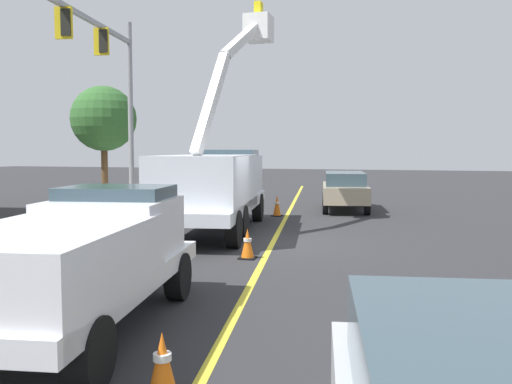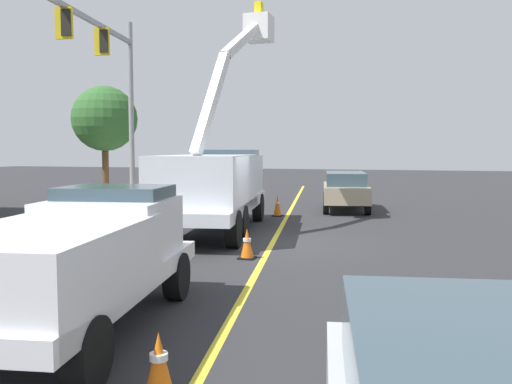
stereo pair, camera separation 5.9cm
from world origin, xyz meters
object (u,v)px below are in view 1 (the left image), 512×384
at_px(service_pickup_truck, 80,257).
at_px(utility_bucket_truck, 215,182).
at_px(traffic_cone_leading, 162,365).
at_px(passing_minivan, 345,188).
at_px(traffic_signal_mast, 111,76).
at_px(traffic_cone_mid_rear, 277,206).
at_px(traffic_cone_mid_front, 248,244).

bearing_deg(service_pickup_truck, utility_bucket_truck, 9.33).
bearing_deg(traffic_cone_leading, utility_bucket_truck, 17.90).
relative_size(utility_bucket_truck, passing_minivan, 1.68).
bearing_deg(traffic_cone_leading, traffic_signal_mast, 32.96).
height_order(utility_bucket_truck, traffic_signal_mast, traffic_signal_mast).
xyz_separation_m(utility_bucket_truck, traffic_cone_mid_rear, (4.48, -0.97, -1.20)).
relative_size(traffic_cone_leading, traffic_cone_mid_rear, 0.83).
relative_size(passing_minivan, traffic_signal_mast, 0.63).
relative_size(utility_bucket_truck, traffic_cone_mid_rear, 9.72).
bearing_deg(utility_bucket_truck, traffic_cone_mid_rear, -12.18).
height_order(utility_bucket_truck, traffic_cone_leading, utility_bucket_truck).
xyz_separation_m(traffic_cone_leading, traffic_signal_mast, (13.55, 8.79, 5.20)).
relative_size(passing_minivan, traffic_cone_leading, 6.95).
distance_m(service_pickup_truck, traffic_cone_mid_front, 5.93).
bearing_deg(service_pickup_truck, traffic_cone_leading, -127.16).
bearing_deg(traffic_cone_leading, traffic_cone_mid_rear, 9.74).
height_order(service_pickup_truck, traffic_cone_mid_rear, service_pickup_truck).
xyz_separation_m(utility_bucket_truck, traffic_cone_leading, (-11.47, -3.71, -1.28)).
xyz_separation_m(passing_minivan, traffic_signal_mast, (-5.39, 8.40, 4.59)).
bearing_deg(traffic_signal_mast, traffic_cone_leading, -147.04).
xyz_separation_m(traffic_cone_leading, traffic_cone_mid_front, (7.42, 1.34, 0.01)).
relative_size(traffic_cone_mid_front, traffic_cone_mid_rear, 0.86).
height_order(utility_bucket_truck, traffic_cone_mid_rear, utility_bucket_truck).
bearing_deg(passing_minivan, traffic_cone_mid_rear, 141.80).
xyz_separation_m(utility_bucket_truck, service_pickup_truck, (-9.90, -1.63, -0.51)).
xyz_separation_m(service_pickup_truck, traffic_cone_mid_rear, (14.38, 0.66, -0.69)).
relative_size(traffic_cone_mid_front, traffic_signal_mast, 0.09).
xyz_separation_m(service_pickup_truck, traffic_cone_leading, (-1.58, -2.08, -0.76)).
relative_size(traffic_cone_leading, traffic_signal_mast, 0.09).
bearing_deg(passing_minivan, traffic_cone_leading, -178.83).
height_order(traffic_cone_leading, traffic_cone_mid_rear, traffic_cone_mid_rear).
xyz_separation_m(traffic_cone_leading, traffic_cone_mid_rear, (15.96, 2.74, 0.07)).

